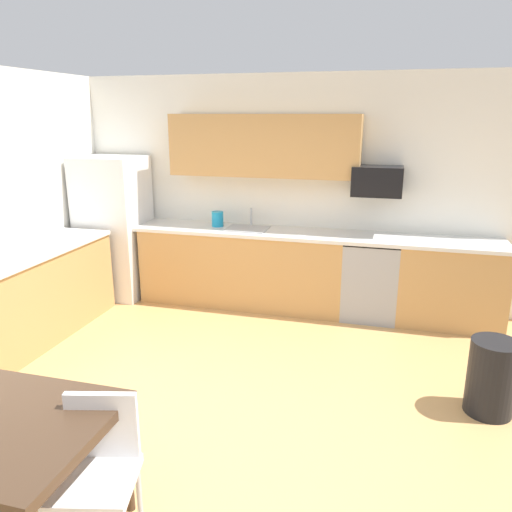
% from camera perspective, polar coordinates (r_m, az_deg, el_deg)
% --- Properties ---
extents(ground_plane, '(12.00, 12.00, 0.00)m').
position_cam_1_polar(ground_plane, '(4.08, -3.87, -17.48)').
color(ground_plane, tan).
extents(wall_back, '(5.80, 0.10, 2.70)m').
position_cam_1_polar(wall_back, '(6.04, 4.15, 7.36)').
color(wall_back, white).
rests_on(wall_back, ground).
extents(cabinet_run_back, '(2.44, 0.60, 0.90)m').
position_cam_1_polar(cabinet_run_back, '(6.03, -1.60, -1.39)').
color(cabinet_run_back, tan).
rests_on(cabinet_run_back, ground).
extents(cabinet_run_back_right, '(1.11, 0.60, 0.90)m').
position_cam_1_polar(cabinet_run_back_right, '(5.84, 21.36, -3.12)').
color(cabinet_run_back_right, tan).
rests_on(cabinet_run_back_right, ground).
extents(cabinet_run_left, '(0.60, 2.00, 0.90)m').
position_cam_1_polar(cabinet_run_left, '(5.58, -24.07, -4.27)').
color(cabinet_run_left, tan).
rests_on(cabinet_run_left, ground).
extents(countertop_back, '(4.80, 0.64, 0.04)m').
position_cam_1_polar(countertop_back, '(5.78, 3.39, 2.65)').
color(countertop_back, silver).
rests_on(countertop_back, cabinet_run_back).
extents(countertop_left, '(0.64, 2.00, 0.04)m').
position_cam_1_polar(countertop_left, '(5.45, -24.63, 0.38)').
color(countertop_left, silver).
rests_on(countertop_left, cabinet_run_left).
extents(upper_cabinets_back, '(2.20, 0.34, 0.70)m').
position_cam_1_polar(upper_cabinets_back, '(5.83, 0.87, 12.53)').
color(upper_cabinets_back, tan).
extents(refrigerator, '(0.76, 0.70, 1.75)m').
position_cam_1_polar(refrigerator, '(6.51, -15.91, 3.18)').
color(refrigerator, white).
rests_on(refrigerator, ground).
extents(oven_range, '(0.60, 0.60, 0.91)m').
position_cam_1_polar(oven_range, '(5.80, 12.97, -2.48)').
color(oven_range, '#999BA0').
rests_on(oven_range, ground).
extents(microwave, '(0.54, 0.36, 0.32)m').
position_cam_1_polar(microwave, '(5.66, 13.70, 8.34)').
color(microwave, black).
extents(sink_basin, '(0.48, 0.40, 0.14)m').
position_cam_1_polar(sink_basin, '(5.90, -1.03, 2.55)').
color(sink_basin, '#A5A8AD').
rests_on(sink_basin, countertop_back).
extents(sink_faucet, '(0.02, 0.02, 0.24)m').
position_cam_1_polar(sink_faucet, '(6.04, -0.56, 4.41)').
color(sink_faucet, '#B2B5BA').
rests_on(sink_faucet, countertop_back).
extents(chair_near_table, '(0.49, 0.49, 0.85)m').
position_cam_1_polar(chair_near_table, '(2.90, -17.60, -21.76)').
color(chair_near_table, white).
rests_on(chair_near_table, ground).
extents(trash_bin, '(0.36, 0.36, 0.60)m').
position_cam_1_polar(trash_bin, '(4.33, 25.37, -12.44)').
color(trash_bin, black).
rests_on(trash_bin, ground).
extents(kettle, '(0.14, 0.14, 0.20)m').
position_cam_1_polar(kettle, '(6.03, -4.42, 4.16)').
color(kettle, '#198CBF').
rests_on(kettle, countertop_back).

